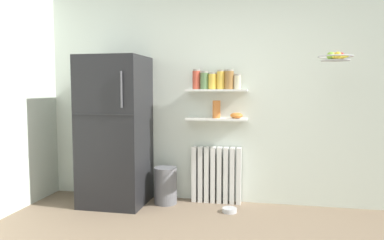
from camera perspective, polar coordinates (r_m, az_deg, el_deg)
name	(u,v)px	position (r m, az deg, el deg)	size (l,w,h in m)	color
back_wall	(218,97)	(4.59, 4.03, 3.54)	(7.04, 0.10, 2.60)	silver
refrigerator	(115,131)	(4.54, -11.88, -1.66)	(0.75, 0.73, 1.79)	black
radiator	(216,175)	(4.58, 3.83, -8.51)	(0.61, 0.12, 0.69)	white
wall_shelf_lower	(216,119)	(4.44, 3.83, 0.14)	(0.74, 0.22, 0.03)	white
wall_shelf_upper	(217,90)	(4.42, 3.85, 4.65)	(0.74, 0.22, 0.03)	white
storage_jar_0	(196,79)	(4.47, 0.67, 6.35)	(0.09, 0.09, 0.24)	#C64C38
storage_jar_1	(204,80)	(4.45, 1.94, 6.19)	(0.10, 0.10, 0.22)	#5B7F4C
storage_jar_2	(213,81)	(4.43, 3.22, 6.10)	(0.10, 0.10, 0.20)	yellow
storage_jar_3	(221,80)	(4.42, 4.51, 6.29)	(0.10, 0.10, 0.23)	yellow
storage_jar_4	(229,79)	(4.41, 5.80, 6.30)	(0.11, 0.11, 0.23)	olive
storage_jar_5	(237,82)	(4.40, 7.10, 5.93)	(0.08, 0.08, 0.18)	beige
vase	(216,109)	(4.43, 3.84, 1.67)	(0.10, 0.10, 0.21)	#CC7033
shelf_bowl	(236,116)	(4.41, 6.93, 0.69)	(0.15, 0.15, 0.07)	orange
trash_bin	(166,185)	(4.57, -4.14, -10.14)	(0.28, 0.28, 0.45)	slate
pet_food_bowl	(230,210)	(4.32, 5.86, -13.79)	(0.17, 0.17, 0.05)	#B7B7BC
hanging_fruit_basket	(335,57)	(4.06, 21.45, 9.13)	(0.35, 0.35, 0.10)	#B2B2B7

